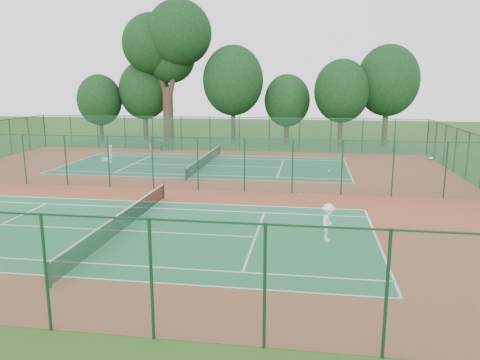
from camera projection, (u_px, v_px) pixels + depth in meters
The scene contains 18 objects.
ground at pixel (176, 189), 31.09m from camera, with size 120.00×120.00×0.00m, color #264C17.
red_pad at pixel (176, 189), 31.09m from camera, with size 40.00×36.00×0.01m, color brown.
court_near at pixel (123, 231), 22.38m from camera, with size 23.77×10.97×0.01m, color #206642.
court_far at pixel (206, 166), 39.80m from camera, with size 23.77×10.97×0.01m, color #1C5A3F.
fence_north at pixel (225, 134), 48.15m from camera, with size 40.00×0.09×3.50m.
fence_divider at pixel (175, 163), 30.73m from camera, with size 40.00×0.09×3.50m.
tennis_net_near at pixel (122, 220), 22.27m from camera, with size 0.10×12.90×0.97m.
tennis_net_far at pixel (205, 159), 39.69m from camera, with size 0.10×12.90×0.97m.
player_near at pixel (328, 223), 20.74m from camera, with size 1.11×0.64×1.72m, color white.
player_far at pixel (110, 154), 41.20m from camera, with size 0.56×0.37×1.55m, color white.
trash_bin at pixel (151, 146), 48.60m from camera, with size 0.46×0.46×0.83m, color slate.
bench at pixel (167, 146), 48.44m from camera, with size 1.51×0.53×0.91m.
kit_bag at pixel (106, 159), 42.06m from camera, with size 0.78×0.29×0.29m, color silver.
stray_ball_a at pixel (251, 193), 29.95m from camera, with size 0.06×0.06×0.06m, color #ACC32D.
stray_ball_b at pixel (299, 194), 29.57m from camera, with size 0.07×0.07×0.07m, color #D8E836.
stray_ball_c at pixel (192, 192), 30.19m from camera, with size 0.07×0.07×0.07m, color #CDDE33.
big_tree at pixel (168, 43), 52.64m from camera, with size 10.38×7.60×15.94m.
evergreen_row at pixel (239, 143), 54.48m from camera, with size 39.00×5.00×12.00m, color black, non-canonical shape.
Camera 1 is at (8.75, -29.32, 7.00)m, focal length 35.00 mm.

